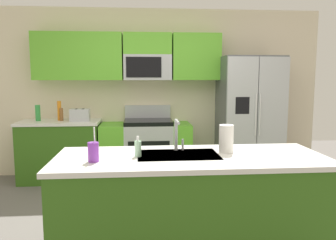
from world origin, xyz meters
TOP-DOWN VIEW (x-y plane):
  - ground_plane at (0.00, 0.00)m, footprint 9.00×9.00m
  - kitchen_wall_unit at (-0.14, 2.08)m, footprint 5.20×0.43m
  - back_counter at (-1.48, 1.80)m, footprint 1.18×0.63m
  - range_oven at (-0.20, 1.80)m, footprint 1.36×0.61m
  - refrigerator at (1.38, 1.73)m, footprint 0.90×0.76m
  - island_counter at (0.13, -0.57)m, footprint 2.24×0.87m
  - toaster at (-1.17, 1.75)m, footprint 0.28×0.16m
  - pepper_mill at (-1.44, 1.80)m, footprint 0.05×0.05m
  - bottle_green at (-1.79, 1.82)m, footprint 0.07×0.07m
  - bottle_orange at (-1.49, 1.85)m, footprint 0.06×0.06m
  - sink_faucet at (0.04, -0.38)m, footprint 0.08×0.21m
  - drink_cup_purple at (-0.65, -0.71)m, footprint 0.08×0.08m
  - soap_dispenser at (-0.30, -0.56)m, footprint 0.06×0.06m
  - paper_towel_roll at (0.45, -0.47)m, footprint 0.12×0.12m

SIDE VIEW (x-z plane):
  - ground_plane at x=0.00m, z-range 0.00..0.00m
  - range_oven at x=-0.20m, z-range -0.11..0.99m
  - back_counter at x=-1.48m, z-range 0.00..0.90m
  - island_counter at x=0.13m, z-range 0.00..0.90m
  - refrigerator at x=1.38m, z-range 0.00..1.85m
  - soap_dispenser at x=-0.30m, z-range 0.88..1.05m
  - drink_cup_purple at x=-0.65m, z-range 0.84..1.11m
  - toaster at x=-1.17m, z-range 0.90..1.08m
  - pepper_mill at x=-1.44m, z-range 0.90..1.09m
  - bottle_green at x=-1.79m, z-range 0.90..1.14m
  - paper_towel_roll at x=0.45m, z-range 0.90..1.14m
  - bottle_orange at x=-1.49m, z-range 0.90..1.19m
  - sink_faucet at x=0.04m, z-range 0.93..1.21m
  - kitchen_wall_unit at x=-0.14m, z-range 0.17..2.77m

